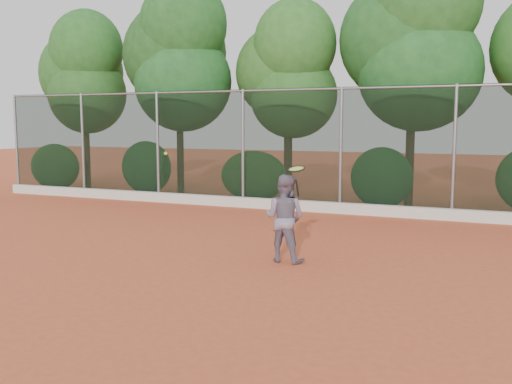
% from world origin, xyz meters
% --- Properties ---
extents(ground, '(80.00, 80.00, 0.00)m').
position_xyz_m(ground, '(0.00, 0.00, 0.00)').
color(ground, '#CB5330').
rests_on(ground, ground).
extents(concrete_curb, '(24.00, 0.20, 0.30)m').
position_xyz_m(concrete_curb, '(0.00, 6.82, 0.15)').
color(concrete_curb, silver).
rests_on(concrete_curb, ground).
extents(tennis_player, '(0.82, 0.66, 1.59)m').
position_xyz_m(tennis_player, '(0.56, 1.02, 0.80)').
color(tennis_player, slate).
rests_on(tennis_player, ground).
extents(chainlink_fence, '(24.09, 0.09, 3.50)m').
position_xyz_m(chainlink_fence, '(-0.00, 7.00, 1.86)').
color(chainlink_fence, black).
rests_on(chainlink_fence, ground).
extents(foliage_backdrop, '(23.70, 3.63, 7.55)m').
position_xyz_m(foliage_backdrop, '(-0.55, 8.98, 4.40)').
color(foliage_backdrop, '#46331B').
rests_on(foliage_backdrop, ground).
extents(tennis_racket, '(0.37, 0.36, 0.56)m').
position_xyz_m(tennis_racket, '(0.79, 0.98, 1.66)').
color(tennis_racket, black).
rests_on(tennis_racket, ground).
extents(tennis_ball_in_flight, '(0.06, 0.06, 0.06)m').
position_xyz_m(tennis_ball_in_flight, '(-1.67, 0.60, 1.94)').
color(tennis_ball_in_flight, '#B8DD32').
rests_on(tennis_ball_in_flight, ground).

